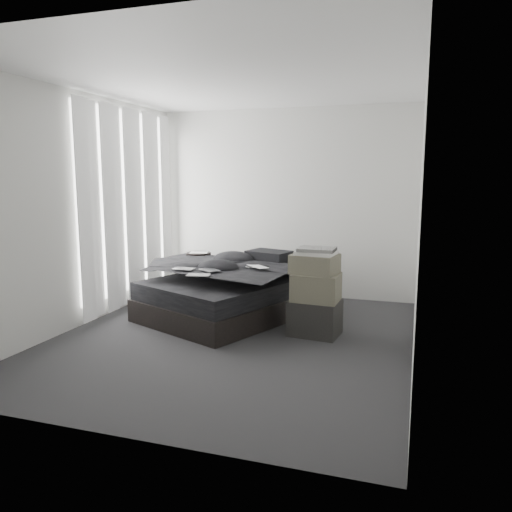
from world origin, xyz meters
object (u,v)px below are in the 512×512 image
(laptop, at_px, (254,262))
(box_lower, at_px, (315,317))
(bed, at_px, (230,305))
(side_stand, at_px, (199,275))

(laptop, distance_m, box_lower, 0.99)
(bed, relative_size, box_lower, 3.75)
(laptop, distance_m, side_stand, 1.47)
(side_stand, height_order, box_lower, side_stand)
(laptop, relative_size, box_lower, 0.60)
(bed, height_order, side_stand, side_stand)
(bed, xyz_separation_m, side_stand, (-0.76, 0.79, 0.18))
(side_stand, relative_size, box_lower, 1.21)
(bed, relative_size, laptop, 6.24)
(bed, distance_m, box_lower, 1.20)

